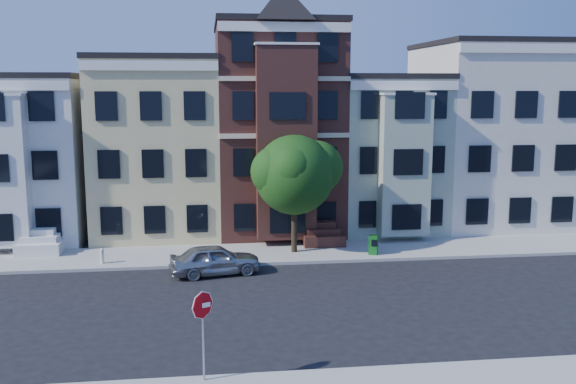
{
  "coord_description": "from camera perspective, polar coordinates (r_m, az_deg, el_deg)",
  "views": [
    {
      "loc": [
        -4.13,
        -24.02,
        8.63
      ],
      "look_at": [
        -0.8,
        2.44,
        4.2
      ],
      "focal_mm": 40.0,
      "sensor_mm": 36.0,
      "label": 1
    }
  ],
  "objects": [
    {
      "name": "street_tree",
      "position": [
        32.58,
        0.56,
        1.06
      ],
      "size": [
        8.48,
        8.48,
        7.47
      ],
      "primitive_type": null,
      "rotation": [
        0.0,
        0.0,
        -0.42
      ],
      "color": "#1F5314",
      "rests_on": "far_sidewalk"
    },
    {
      "name": "ground",
      "position": [
        25.85,
        2.48,
        -10.08
      ],
      "size": [
        120.0,
        120.0,
        0.0
      ],
      "primitive_type": "plane",
      "color": "black"
    },
    {
      "name": "far_sidewalk",
      "position": [
        33.4,
        0.18,
        -5.41
      ],
      "size": [
        60.0,
        4.0,
        0.15
      ],
      "primitive_type": "cube",
      "color": "#9E9B93",
      "rests_on": "ground"
    },
    {
      "name": "house_cream",
      "position": [
        42.48,
        17.44,
        4.77
      ],
      "size": [
        8.0,
        9.0,
        11.0
      ],
      "primitive_type": "cube",
      "color": "beige",
      "rests_on": "ground"
    },
    {
      "name": "fire_hydrant",
      "position": [
        32.35,
        -16.19,
        -5.6
      ],
      "size": [
        0.26,
        0.26,
        0.6
      ],
      "primitive_type": "cylinder",
      "rotation": [
        0.0,
        0.0,
        0.24
      ],
      "color": "beige",
      "rests_on": "far_sidewalk"
    },
    {
      "name": "house_white",
      "position": [
        40.23,
        -22.83,
        2.8
      ],
      "size": [
        8.0,
        9.0,
        9.0
      ],
      "primitive_type": "cube",
      "color": "silver",
      "rests_on": "ground"
    },
    {
      "name": "house_yellow",
      "position": [
        38.79,
        -11.41,
        3.87
      ],
      "size": [
        7.0,
        9.0,
        10.0
      ],
      "primitive_type": "cube",
      "color": "#D8C787",
      "rests_on": "ground"
    },
    {
      "name": "newspaper_box",
      "position": [
        32.96,
        7.59,
        -4.68
      ],
      "size": [
        0.56,
        0.53,
        0.98
      ],
      "primitive_type": "cube",
      "rotation": [
        0.0,
        0.0,
        -0.4
      ],
      "color": "#115F1C",
      "rests_on": "far_sidewalk"
    },
    {
      "name": "house_brown",
      "position": [
        38.83,
        -1.05,
        5.54
      ],
      "size": [
        7.0,
        9.0,
        12.0
      ],
      "primitive_type": "cube",
      "color": "#3C1D17",
      "rests_on": "ground"
    },
    {
      "name": "house_green",
      "position": [
        40.17,
        8.23,
        3.43
      ],
      "size": [
        6.0,
        9.0,
        9.0
      ],
      "primitive_type": "cube",
      "color": "#9AA992",
      "rests_on": "ground"
    },
    {
      "name": "parked_car",
      "position": [
        29.92,
        -6.5,
        -5.99
      ],
      "size": [
        4.4,
        2.42,
        1.42
      ],
      "primitive_type": "imported",
      "rotation": [
        0.0,
        0.0,
        1.76
      ],
      "color": "#A5A8AD",
      "rests_on": "ground"
    },
    {
      "name": "stop_sign",
      "position": [
        19.04,
        -7.56,
        -12.09
      ],
      "size": [
        0.81,
        0.44,
        3.04
      ],
      "primitive_type": null,
      "rotation": [
        0.0,
        0.0,
        0.4
      ],
      "color": "#A80009",
      "rests_on": "near_sidewalk"
    }
  ]
}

